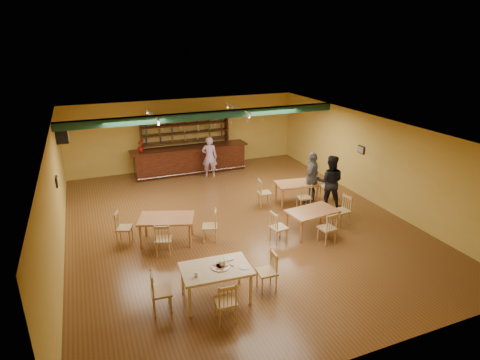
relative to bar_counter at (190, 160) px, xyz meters
name	(u,v)px	position (x,y,z in m)	size (l,w,h in m)	color
floor	(236,222)	(0.07, -5.15, -0.56)	(12.00, 12.00, 0.00)	brown
ceiling_beam	(207,115)	(0.07, -2.35, 2.31)	(10.00, 0.30, 0.25)	black
track_rail_left	(152,114)	(-1.73, -1.75, 2.38)	(0.05, 2.50, 0.05)	white
track_rail_right	(238,108)	(1.47, -1.75, 2.38)	(0.05, 2.50, 0.05)	white
ac_unit	(62,133)	(-4.73, -0.95, 1.79)	(0.34, 0.70, 0.48)	white
picture_left	(57,182)	(-4.90, -4.15, 1.14)	(0.04, 0.34, 0.28)	black
picture_right	(361,150)	(5.04, -4.65, 1.14)	(0.04, 0.34, 0.28)	black
bar_counter	(190,160)	(0.00, 0.00, 0.00)	(4.91, 0.85, 1.13)	black
back_bar_hutch	(186,143)	(0.00, 0.63, 0.57)	(3.80, 0.40, 2.28)	black
poinsettia	(141,147)	(-2.01, 0.00, 0.78)	(0.24, 0.24, 0.43)	#A3150F
dining_table_b	(296,192)	(2.60, -4.45, -0.21)	(1.42, 0.85, 0.71)	#A7653B
dining_table_c	(167,230)	(-2.20, -5.58, -0.19)	(1.50, 0.90, 0.75)	#A7653B
dining_table_d	(312,222)	(1.87, -6.64, -0.21)	(1.44, 0.86, 0.72)	#A7653B
near_table	(216,284)	(-1.75, -8.58, -0.16)	(1.49, 0.96, 0.80)	beige
pizza_tray	(220,267)	(-1.64, -8.58, 0.24)	(0.40, 0.40, 0.01)	silver
parmesan_shaker	(196,274)	(-2.23, -8.74, 0.29)	(0.07, 0.07, 0.11)	#EAE5C6
napkin_stack	(228,259)	(-1.37, -8.36, 0.25)	(0.20, 0.15, 0.03)	white
pizza_server	(226,263)	(-1.48, -8.52, 0.25)	(0.32, 0.09, 0.00)	silver
side_plate	(245,267)	(-1.16, -8.79, 0.24)	(0.22, 0.22, 0.01)	white
patron_bar	(210,157)	(0.59, -0.83, 0.28)	(0.62, 0.41, 1.69)	#A053B5
patron_right_a	(330,182)	(3.40, -5.25, 0.35)	(0.89, 0.70, 1.84)	black
patron_right_b	(312,178)	(3.07, -4.64, 0.34)	(1.06, 0.44, 1.82)	gray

